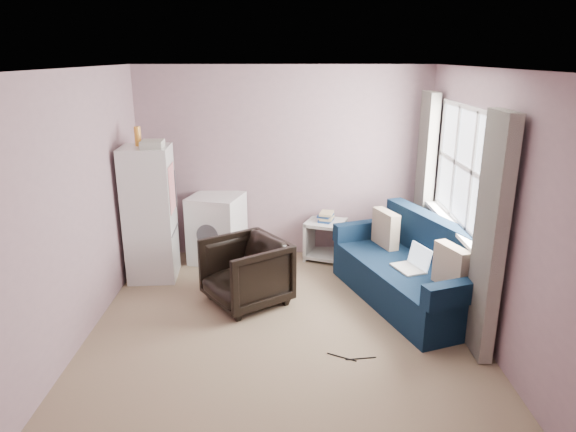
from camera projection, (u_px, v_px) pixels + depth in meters
name	position (u px, v px, depth m)	size (l,w,h in m)	color
room	(285.00, 209.00, 4.72)	(3.84, 4.24, 2.54)	#8A745A
armchair	(246.00, 269.00, 5.54)	(0.78, 0.73, 0.80)	black
fridge	(150.00, 213.00, 6.08)	(0.60, 0.59, 1.83)	silver
washing_machine	(217.00, 227.00, 6.71)	(0.76, 0.76, 0.88)	silver
side_table	(326.00, 237.00, 6.80)	(0.62, 0.62, 0.65)	beige
sofa	(414.00, 272.00, 5.63)	(1.54, 2.20, 0.90)	#0B1D34
window_dressing	(451.00, 203.00, 5.43)	(0.17, 2.62, 2.18)	white
floor_cables	(351.00, 358.00, 4.62)	(0.44, 0.14, 0.01)	black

